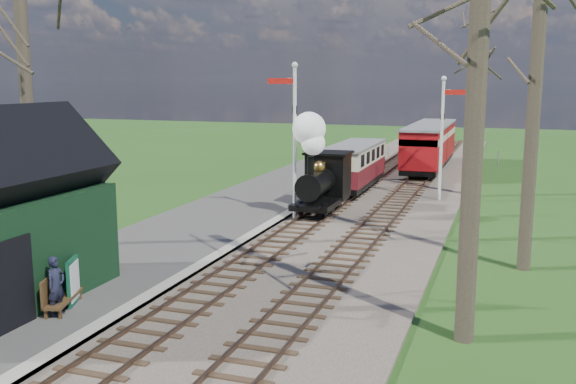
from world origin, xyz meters
name	(u,v)px	position (x,y,z in m)	size (l,w,h in m)	color
distant_hills	(447,274)	(1.40, 64.38, -16.21)	(114.40, 48.00, 22.02)	#385B23
ballast_bed	(374,197)	(1.30, 22.00, 0.05)	(8.00, 60.00, 0.10)	brown
track_near	(348,194)	(0.00, 22.00, 0.10)	(1.60, 60.00, 0.15)	brown
track_far	(402,198)	(2.60, 22.00, 0.10)	(1.60, 60.00, 0.15)	brown
platform	(209,224)	(-3.50, 14.00, 0.10)	(5.00, 44.00, 0.20)	#474442
coping_strip	(265,229)	(-1.20, 14.00, 0.10)	(0.40, 44.00, 0.21)	#B2AD9E
semaphore_near	(293,130)	(-0.77, 16.00, 3.62)	(1.22, 0.24, 6.22)	silver
semaphore_far	(444,129)	(4.37, 22.00, 3.35)	(1.22, 0.24, 5.72)	silver
bare_trees	(297,92)	(1.33, 10.10, 5.21)	(15.51, 22.39, 12.00)	#382D23
fence_line	(401,154)	(0.30, 36.00, 0.55)	(12.60, 0.08, 1.00)	slate
locomotive	(320,170)	(-0.01, 17.26, 1.93)	(1.66, 3.87, 4.14)	black
coach	(355,164)	(0.00, 23.32, 1.42)	(1.93, 6.63, 2.03)	black
red_carriage_a	(424,150)	(2.60, 29.61, 1.58)	(2.20, 5.44, 2.31)	black
red_carriage_b	(435,141)	(2.60, 35.11, 1.58)	(2.20, 5.44, 2.31)	black
sign_board	(73,281)	(-2.56, 4.71, 0.77)	(0.36, 0.75, 1.13)	#0F4A31
bench	(58,292)	(-2.69, 4.31, 0.61)	(0.90, 1.60, 0.88)	#462F19
person	(56,286)	(-2.44, 3.96, 0.90)	(0.51, 0.33, 1.40)	#1A1C2F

